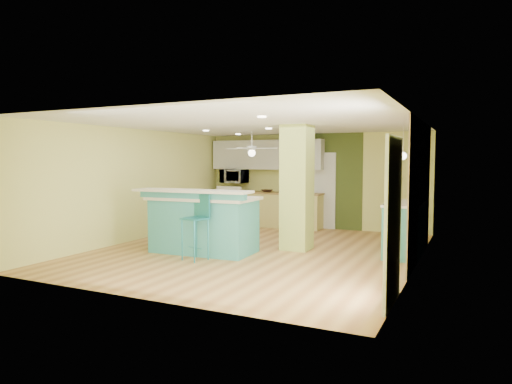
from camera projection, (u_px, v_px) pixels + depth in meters
floor at (257, 251)px, 9.07m from camera, size 6.00×7.00×0.01m
ceiling at (257, 124)px, 8.90m from camera, size 6.00×7.00×0.01m
wall_back at (314, 181)px, 12.14m from camera, size 6.00×0.01×2.50m
wall_front at (139, 203)px, 5.84m from camera, size 6.00×0.01×2.50m
wall_left at (137, 185)px, 10.29m from camera, size 0.01×7.00×2.50m
wall_right at (418, 193)px, 7.69m from camera, size 0.01×7.00×2.50m
wood_panel at (420, 191)px, 8.23m from camera, size 0.02×3.40×2.50m
olive_accent at (321, 181)px, 12.04m from camera, size 2.20×0.02×2.50m
interior_door at (320, 191)px, 12.03m from camera, size 0.82×0.05×2.00m
french_door at (393, 221)px, 5.65m from camera, size 0.04×1.08×2.10m
column at (297, 188)px, 9.15m from camera, size 0.55×0.55×2.50m
kitchen_run at (265, 209)px, 12.48m from camera, size 3.25×0.63×0.94m
stove at (234, 208)px, 12.88m from camera, size 0.76×0.66×1.08m
upper_cabinets at (267, 155)px, 12.48m from camera, size 3.20×0.34×0.80m
microwave at (234, 176)px, 12.83m from camera, size 0.70×0.48×0.39m
ceiling_fan at (252, 149)px, 11.20m from camera, size 1.41×1.41×0.61m
pendant_lamp at (403, 156)px, 8.47m from camera, size 0.14×0.14×0.69m
wall_decor at (421, 174)px, 8.40m from camera, size 0.03×0.90×0.70m
peninsula at (203, 223)px, 8.90m from camera, size 2.37×1.34×1.26m
bar_stool at (198, 216)px, 8.23m from camera, size 0.48×0.48×1.18m
side_counter at (405, 228)px, 8.68m from camera, size 0.66×1.56×1.00m
fruit_bowl at (267, 191)px, 12.31m from camera, size 0.36×0.36×0.07m
canister at (221, 194)px, 8.68m from camera, size 0.13×0.13×0.16m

